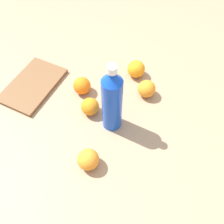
# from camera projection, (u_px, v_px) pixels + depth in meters

# --- Properties ---
(ground_plane) EXTENTS (2.40, 2.40, 0.00)m
(ground_plane) POSITION_uv_depth(u_px,v_px,m) (125.00, 121.00, 1.10)
(ground_plane) COLOR #9E7F60
(water_bottle) EXTENTS (0.08, 0.08, 0.33)m
(water_bottle) POSITION_uv_depth(u_px,v_px,m) (112.00, 100.00, 0.97)
(water_bottle) COLOR blue
(water_bottle) RESTS_ON ground_plane
(orange_0) EXTENTS (0.08, 0.08, 0.08)m
(orange_0) POSITION_uv_depth(u_px,v_px,m) (88.00, 159.00, 0.95)
(orange_0) COLOR orange
(orange_0) RESTS_ON ground_plane
(orange_1) EXTENTS (0.08, 0.08, 0.08)m
(orange_1) POSITION_uv_depth(u_px,v_px,m) (136.00, 69.00, 1.22)
(orange_1) COLOR orange
(orange_1) RESTS_ON ground_plane
(orange_2) EXTENTS (0.08, 0.08, 0.08)m
(orange_2) POSITION_uv_depth(u_px,v_px,m) (147.00, 89.00, 1.15)
(orange_2) COLOR orange
(orange_2) RESTS_ON ground_plane
(orange_3) EXTENTS (0.08, 0.08, 0.08)m
(orange_3) POSITION_uv_depth(u_px,v_px,m) (90.00, 107.00, 1.10)
(orange_3) COLOR orange
(orange_3) RESTS_ON ground_plane
(orange_4) EXTENTS (0.08, 0.08, 0.08)m
(orange_4) POSITION_uv_depth(u_px,v_px,m) (82.00, 86.00, 1.16)
(orange_4) COLOR orange
(orange_4) RESTS_ON ground_plane
(cutting_board) EXTENTS (0.31, 0.21, 0.02)m
(cutting_board) POSITION_uv_depth(u_px,v_px,m) (33.00, 85.00, 1.21)
(cutting_board) COLOR brown
(cutting_board) RESTS_ON ground_plane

